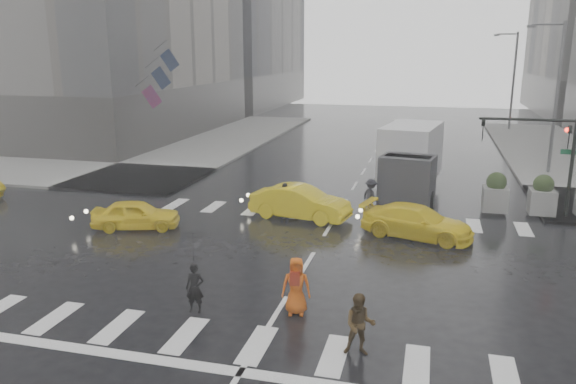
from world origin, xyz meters
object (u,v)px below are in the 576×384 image
(traffic_signal_pole, at_px, (549,147))
(pedestrian_brown, at_px, (360,325))
(taxi_mid, at_px, (300,202))
(box_truck, at_px, (410,159))
(pedestrian_orange, at_px, (296,286))
(taxi_front, at_px, (136,215))

(traffic_signal_pole, bearing_deg, pedestrian_brown, -114.99)
(pedestrian_brown, bearing_deg, taxi_mid, 102.47)
(box_truck, bearing_deg, traffic_signal_pole, -14.17)
(traffic_signal_pole, bearing_deg, pedestrian_orange, -125.18)
(pedestrian_brown, relative_size, taxi_front, 0.44)
(traffic_signal_pole, height_order, pedestrian_brown, traffic_signal_pole)
(taxi_front, xyz_separation_m, box_truck, (10.88, 8.58, 1.30))
(traffic_signal_pole, xyz_separation_m, pedestrian_brown, (-6.42, -13.78, -2.42))
(traffic_signal_pole, xyz_separation_m, pedestrian_orange, (-8.47, -12.01, -2.37))
(taxi_front, xyz_separation_m, taxi_mid, (6.37, 3.18, 0.12))
(box_truck, bearing_deg, pedestrian_orange, -90.54)
(traffic_signal_pole, relative_size, box_truck, 0.67)
(traffic_signal_pole, bearing_deg, taxi_mid, -164.97)
(traffic_signal_pole, distance_m, box_truck, 6.66)
(traffic_signal_pole, distance_m, taxi_mid, 11.17)
(pedestrian_orange, bearing_deg, traffic_signal_pole, 44.27)
(pedestrian_brown, bearing_deg, pedestrian_orange, 131.06)
(pedestrian_orange, relative_size, box_truck, 0.25)
(pedestrian_brown, relative_size, pedestrian_orange, 0.94)
(pedestrian_brown, distance_m, box_truck, 16.40)
(taxi_front, relative_size, taxi_mid, 0.81)
(pedestrian_orange, bearing_deg, taxi_front, 133.94)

